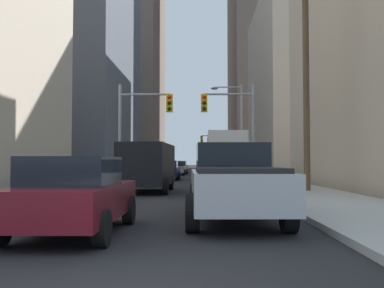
% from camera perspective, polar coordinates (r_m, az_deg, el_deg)
% --- Properties ---
extents(sidewalk_left, '(3.75, 160.00, 0.15)m').
position_cam_1_polar(sidewalk_left, '(54.59, -5.19, -3.78)').
color(sidewalk_left, '#9E9E99').
rests_on(sidewalk_left, ground).
extents(sidewalk_right, '(3.75, 160.00, 0.15)m').
position_cam_1_polar(sidewalk_right, '(54.43, 5.78, -3.78)').
color(sidewalk_right, '#9E9E99').
rests_on(sidewalk_right, ground).
extents(city_bus, '(2.67, 11.52, 3.40)m').
position_cam_1_polar(city_bus, '(32.46, 4.27, -1.47)').
color(city_bus, silver).
rests_on(city_bus, ground).
extents(pickup_truck_silver, '(2.20, 5.46, 1.90)m').
position_cam_1_polar(pickup_truck_silver, '(10.60, 5.51, -5.00)').
color(pickup_truck_silver, '#B7BABF').
rests_on(pickup_truck_silver, ground).
extents(cargo_van_black, '(2.20, 5.28, 2.26)m').
position_cam_1_polar(cargo_van_black, '(20.37, -5.84, -2.74)').
color(cargo_van_black, black).
rests_on(cargo_van_black, ground).
extents(sedan_maroon, '(1.95, 4.20, 1.52)m').
position_cam_1_polar(sedan_maroon, '(8.86, -15.37, -6.49)').
color(sedan_maroon, maroon).
rests_on(sedan_maroon, ground).
extents(sedan_white, '(1.96, 4.27, 1.52)m').
position_cam_1_polar(sedan_white, '(18.44, 3.66, -4.39)').
color(sedan_white, white).
rests_on(sedan_white, ground).
extents(sedan_navy, '(1.95, 4.22, 1.52)m').
position_cam_1_polar(sedan_navy, '(33.63, -3.32, -3.48)').
color(sedan_navy, '#141E4C').
rests_on(sedan_navy, ground).
extents(sedan_grey, '(1.95, 4.23, 1.52)m').
position_cam_1_polar(sedan_grey, '(45.50, -2.16, -3.19)').
color(sedan_grey, slate).
rests_on(sedan_grey, ground).
extents(sedan_beige, '(1.96, 4.26, 1.52)m').
position_cam_1_polar(sedan_beige, '(50.58, -1.68, -3.11)').
color(sedan_beige, '#C6B793').
rests_on(sedan_beige, ground).
extents(traffic_signal_near_left, '(3.20, 0.44, 6.00)m').
position_cam_1_polar(traffic_signal_near_left, '(25.55, -6.56, 3.46)').
color(traffic_signal_near_left, gray).
rests_on(traffic_signal_near_left, ground).
extents(traffic_signal_near_right, '(3.17, 0.44, 6.00)m').
position_cam_1_polar(traffic_signal_near_right, '(25.38, 5.16, 3.49)').
color(traffic_signal_near_right, gray).
rests_on(traffic_signal_near_right, ground).
extents(traffic_signal_far_right, '(3.24, 0.44, 6.00)m').
position_cam_1_polar(traffic_signal_far_right, '(65.51, 2.69, -0.10)').
color(traffic_signal_far_right, gray).
rests_on(traffic_signal_far_right, ground).
extents(utility_pole_right, '(2.20, 0.28, 10.28)m').
position_cam_1_polar(utility_pole_right, '(20.27, 14.84, 9.08)').
color(utility_pole_right, brown).
rests_on(utility_pole_right, ground).
extents(street_lamp_right, '(2.47, 0.32, 7.50)m').
position_cam_1_polar(street_lamp_right, '(33.98, 5.89, 2.92)').
color(street_lamp_right, gray).
rests_on(street_lamp_right, ground).
extents(building_left_mid_office, '(23.70, 23.26, 26.63)m').
position_cam_1_polar(building_left_mid_office, '(56.71, -20.66, 9.89)').
color(building_left_mid_office, '#4C515B').
rests_on(building_left_mid_office, ground).
extents(building_left_far_tower, '(25.06, 28.24, 66.96)m').
position_cam_1_polar(building_left_far_tower, '(103.20, -11.44, 15.77)').
color(building_left_far_tower, '#66564C').
rests_on(building_left_far_tower, ground).
extents(building_right_mid_block, '(15.28, 23.07, 21.84)m').
position_cam_1_polar(building_right_mid_block, '(57.80, 16.29, 7.18)').
color(building_right_mid_block, '#B7A893').
rests_on(building_right_mid_block, ground).
extents(building_right_far_highrise, '(14.68, 27.97, 67.47)m').
position_cam_1_polar(building_right_far_highrise, '(99.07, 9.65, 16.69)').
color(building_right_far_highrise, '#66564C').
rests_on(building_right_far_highrise, ground).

